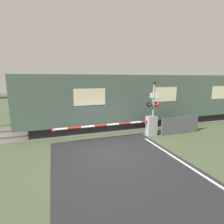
% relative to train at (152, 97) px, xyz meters
% --- Properties ---
extents(ground_plane, '(80.00, 80.00, 0.00)m').
position_rel_train_xyz_m(ground_plane, '(-4.87, -4.31, -2.01)').
color(ground_plane, '#475638').
extents(track_bed, '(36.00, 3.20, 0.13)m').
position_rel_train_xyz_m(track_bed, '(-4.87, 0.00, -1.99)').
color(track_bed, '#666056').
rests_on(track_bed, ground_plane).
extents(train, '(19.09, 3.21, 3.93)m').
position_rel_train_xyz_m(train, '(0.00, 0.00, 0.00)').
color(train, black).
rests_on(train, ground_plane).
extents(crossing_barrier, '(6.14, 0.44, 1.20)m').
position_rel_train_xyz_m(crossing_barrier, '(-2.22, -2.76, -1.36)').
color(crossing_barrier, gray).
rests_on(crossing_barrier, ground_plane).
extents(signal_post, '(0.86, 0.26, 3.31)m').
position_rel_train_xyz_m(signal_post, '(-1.69, -2.90, -0.13)').
color(signal_post, gray).
rests_on(signal_post, ground_plane).
extents(roadside_fence, '(2.75, 0.06, 1.10)m').
position_rel_train_xyz_m(roadside_fence, '(0.16, -3.13, -1.46)').
color(roadside_fence, '#4C4C51').
rests_on(roadside_fence, ground_plane).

